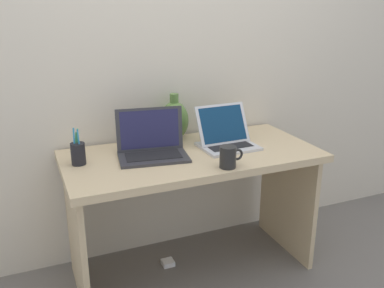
{
  "coord_description": "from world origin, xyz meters",
  "views": [
    {
      "loc": [
        -0.83,
        -1.99,
        1.51
      ],
      "look_at": [
        0.0,
        0.0,
        0.78
      ],
      "focal_mm": 39.67,
      "sensor_mm": 36.0,
      "label": 1
    }
  ],
  "objects_px": {
    "laptop_left": "(152,144)",
    "green_vase": "(174,120)",
    "coffee_mug": "(228,157)",
    "pen_cup": "(78,153)",
    "power_brick": "(168,263)",
    "laptop_right": "(226,136)"
  },
  "relations": [
    {
      "from": "green_vase",
      "to": "power_brick",
      "type": "relative_size",
      "value": 3.89
    },
    {
      "from": "coffee_mug",
      "to": "pen_cup",
      "type": "distance_m",
      "value": 0.75
    },
    {
      "from": "laptop_left",
      "to": "green_vase",
      "type": "bearing_deg",
      "value": 46.29
    },
    {
      "from": "laptop_right",
      "to": "green_vase",
      "type": "bearing_deg",
      "value": 132.58
    },
    {
      "from": "laptop_left",
      "to": "pen_cup",
      "type": "xyz_separation_m",
      "value": [
        -0.38,
        0.02,
        -0.01
      ]
    },
    {
      "from": "laptop_left",
      "to": "pen_cup",
      "type": "relative_size",
      "value": 2.05
    },
    {
      "from": "laptop_right",
      "to": "coffee_mug",
      "type": "distance_m",
      "value": 0.32
    },
    {
      "from": "laptop_left",
      "to": "power_brick",
      "type": "relative_size",
      "value": 5.52
    },
    {
      "from": "green_vase",
      "to": "power_brick",
      "type": "xyz_separation_m",
      "value": [
        -0.12,
        -0.18,
        -0.83
      ]
    },
    {
      "from": "power_brick",
      "to": "coffee_mug",
      "type": "bearing_deg",
      "value": -59.93
    },
    {
      "from": "power_brick",
      "to": "green_vase",
      "type": "bearing_deg",
      "value": 55.99
    },
    {
      "from": "laptop_left",
      "to": "green_vase",
      "type": "height_order",
      "value": "green_vase"
    },
    {
      "from": "laptop_left",
      "to": "green_vase",
      "type": "distance_m",
      "value": 0.31
    },
    {
      "from": "coffee_mug",
      "to": "pen_cup",
      "type": "relative_size",
      "value": 0.66
    },
    {
      "from": "green_vase",
      "to": "coffee_mug",
      "type": "xyz_separation_m",
      "value": [
        0.08,
        -0.53,
        -0.06
      ]
    },
    {
      "from": "laptop_right",
      "to": "coffee_mug",
      "type": "bearing_deg",
      "value": -114.58
    },
    {
      "from": "laptop_right",
      "to": "power_brick",
      "type": "height_order",
      "value": "laptop_right"
    },
    {
      "from": "green_vase",
      "to": "pen_cup",
      "type": "xyz_separation_m",
      "value": [
        -0.59,
        -0.2,
        -0.06
      ]
    },
    {
      "from": "laptop_left",
      "to": "coffee_mug",
      "type": "height_order",
      "value": "laptop_left"
    },
    {
      "from": "laptop_right",
      "to": "green_vase",
      "type": "height_order",
      "value": "green_vase"
    },
    {
      "from": "green_vase",
      "to": "coffee_mug",
      "type": "distance_m",
      "value": 0.54
    },
    {
      "from": "laptop_left",
      "to": "laptop_right",
      "type": "height_order",
      "value": "laptop_left"
    }
  ]
}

